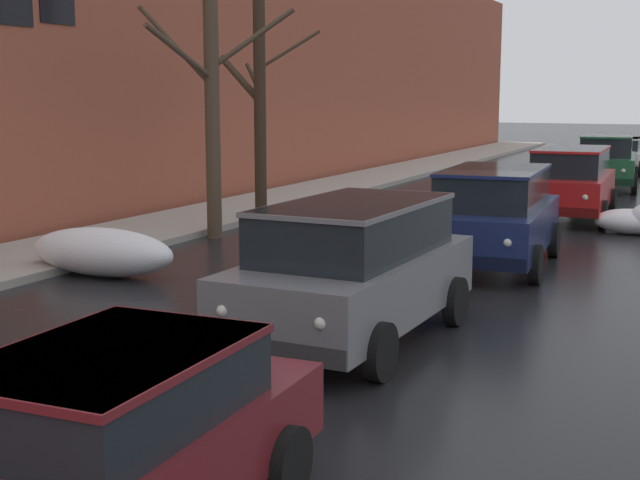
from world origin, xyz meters
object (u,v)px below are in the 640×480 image
(bare_tree_mid_block, at_px, (207,83))
(sedan_maroon_approaching_near_lane, at_px, (101,448))
(suv_grey_parked_kerbside_close, at_px, (354,266))
(suv_darkblue_parked_kerbside_mid, at_px, (493,213))
(bare_tree_far_down_block, at_px, (258,95))
(sedan_white_at_far_intersection, at_px, (620,154))
(suv_red_parked_far_down_block, at_px, (570,180))
(suv_green_queued_behind_truck, at_px, (606,160))

(bare_tree_mid_block, distance_m, sedan_maroon_approaching_near_lane, 13.80)
(suv_grey_parked_kerbside_close, xyz_separation_m, suv_darkblue_parked_kerbside_mid, (0.38, 5.76, 0.00))
(sedan_maroon_approaching_near_lane, bearing_deg, bare_tree_far_down_block, 114.97)
(suv_grey_parked_kerbside_close, xyz_separation_m, sedan_white_at_far_intersection, (0.20, 27.28, -0.24))
(bare_tree_mid_block, height_order, sedan_maroon_approaching_near_lane, bare_tree_mid_block)
(bare_tree_far_down_block, bearing_deg, suv_red_parked_far_down_block, 32.04)
(bare_tree_far_down_block, xyz_separation_m, suv_darkblue_parked_kerbside_mid, (6.51, -2.80, -2.15))
(suv_green_queued_behind_truck, bearing_deg, suv_grey_parked_kerbside_close, -91.42)
(bare_tree_far_down_block, relative_size, suv_red_parked_far_down_block, 1.33)
(bare_tree_mid_block, height_order, suv_grey_parked_kerbside_close, bare_tree_mid_block)
(bare_tree_far_down_block, distance_m, suv_green_queued_behind_truck, 13.94)
(sedan_maroon_approaching_near_lane, height_order, suv_darkblue_parked_kerbside_mid, suv_darkblue_parked_kerbside_mid)
(suv_green_queued_behind_truck, xyz_separation_m, sedan_white_at_far_intersection, (-0.31, 6.66, -0.24))
(suv_red_parked_far_down_block, bearing_deg, bare_tree_mid_block, -135.61)
(bare_tree_far_down_block, bearing_deg, suv_grey_parked_kerbside_close, -54.38)
(suv_darkblue_parked_kerbside_mid, xyz_separation_m, suv_green_queued_behind_truck, (0.13, 14.87, 0.00))
(sedan_maroon_approaching_near_lane, xyz_separation_m, suv_red_parked_far_down_block, (0.14, 18.41, 0.24))
(bare_tree_mid_block, xyz_separation_m, suv_red_parked_far_down_block, (6.70, 6.56, -2.41))
(bare_tree_far_down_block, xyz_separation_m, suv_grey_parked_kerbside_close, (6.13, -8.56, -2.15))
(suv_darkblue_parked_kerbside_mid, distance_m, suv_green_queued_behind_truck, 14.87)
(bare_tree_mid_block, xyz_separation_m, suv_grey_parked_kerbside_close, (6.09, -6.22, -2.41))
(suv_darkblue_parked_kerbside_mid, height_order, sedan_white_at_far_intersection, suv_darkblue_parked_kerbside_mid)
(bare_tree_far_down_block, height_order, sedan_maroon_approaching_near_lane, bare_tree_far_down_block)
(bare_tree_mid_block, distance_m, suv_grey_parked_kerbside_close, 9.03)
(suv_red_parked_far_down_block, bearing_deg, bare_tree_far_down_block, -147.96)
(sedan_white_at_far_intersection, bearing_deg, suv_red_parked_far_down_block, -88.34)
(bare_tree_far_down_block, height_order, suv_darkblue_parked_kerbside_mid, bare_tree_far_down_block)
(suv_red_parked_far_down_block, height_order, sedan_white_at_far_intersection, suv_red_parked_far_down_block)
(suv_red_parked_far_down_block, bearing_deg, sedan_white_at_far_intersection, 91.66)
(suv_grey_parked_kerbside_close, bearing_deg, suv_red_parked_far_down_block, 87.24)
(sedan_maroon_approaching_near_lane, bearing_deg, suv_red_parked_far_down_block, 89.56)
(bare_tree_mid_block, distance_m, suv_red_parked_far_down_block, 9.69)
(suv_grey_parked_kerbside_close, bearing_deg, bare_tree_mid_block, 134.40)
(bare_tree_far_down_block, distance_m, suv_grey_parked_kerbside_close, 10.74)
(sedan_maroon_approaching_near_lane, relative_size, suv_green_queued_behind_truck, 0.86)
(sedan_white_at_far_intersection, bearing_deg, sedan_maroon_approaching_near_lane, -89.51)
(sedan_maroon_approaching_near_lane, xyz_separation_m, suv_grey_parked_kerbside_close, (-0.48, 5.63, 0.24))
(bare_tree_far_down_block, bearing_deg, suv_darkblue_parked_kerbside_mid, -23.27)
(suv_grey_parked_kerbside_close, relative_size, suv_darkblue_parked_kerbside_mid, 0.98)
(sedan_maroon_approaching_near_lane, bearing_deg, suv_green_queued_behind_truck, 89.93)
(sedan_maroon_approaching_near_lane, distance_m, suv_red_parked_far_down_block, 18.41)
(suv_green_queued_behind_truck, bearing_deg, suv_red_parked_far_down_block, -89.23)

